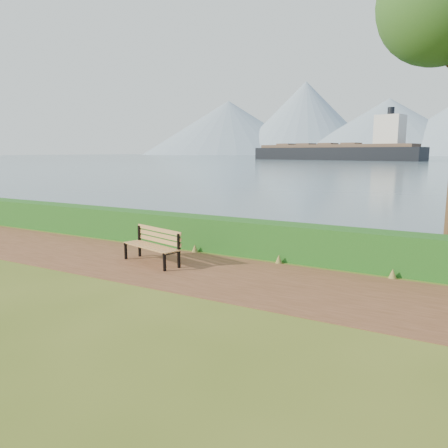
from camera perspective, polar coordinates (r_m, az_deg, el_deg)
The scene contains 5 objects.
ground at distance 10.89m, azimuth -4.90°, elevation -6.46°, with size 140.00×140.00×0.00m, color #465919.
path at distance 11.13m, azimuth -4.03°, elevation -6.08°, with size 40.00×3.40×0.01m, color #55341D.
hedge at distance 12.94m, azimuth 1.58°, elevation -1.60°, with size 32.00×0.85×1.00m, color #154714.
bench at distance 11.88m, azimuth -9.14°, elevation -2.49°, with size 1.96×1.03×0.95m.
cargo_ship at distance 160.81m, azimuth 14.75°, elevation 9.06°, with size 62.73×22.52×18.84m.
Camera 1 is at (5.94, -8.63, 2.97)m, focal length 35.00 mm.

